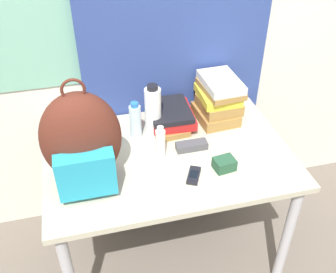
{
  "coord_description": "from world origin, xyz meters",
  "views": [
    {
      "loc": [
        -0.35,
        -1.01,
        1.88
      ],
      "look_at": [
        0.0,
        0.38,
        0.81
      ],
      "focal_mm": 42.0,
      "sensor_mm": 36.0,
      "label": 1
    }
  ],
  "objects": [
    {
      "name": "wall_back",
      "position": [
        -0.0,
        0.84,
        1.25
      ],
      "size": [
        6.0,
        0.06,
        2.5
      ],
      "color": "silver",
      "rests_on": "ground_plane"
    },
    {
      "name": "curtain_blue",
      "position": [
        0.14,
        0.79,
        1.25
      ],
      "size": [
        0.98,
        0.04,
        2.5
      ],
      "color": "navy",
      "rests_on": "ground_plane"
    },
    {
      "name": "desk",
      "position": [
        0.0,
        0.38,
        0.62
      ],
      "size": [
        1.15,
        0.76,
        0.71
      ],
      "color": "#B7B299",
      "rests_on": "ground_plane"
    },
    {
      "name": "backpack",
      "position": [
        -0.38,
        0.3,
        0.92
      ],
      "size": [
        0.33,
        0.27,
        0.49
      ],
      "color": "#512319",
      "rests_on": "desk"
    },
    {
      "name": "book_stack_left",
      "position": [
        0.07,
        0.61,
        0.77
      ],
      "size": [
        0.23,
        0.28,
        0.1
      ],
      "color": "olive",
      "rests_on": "desk"
    },
    {
      "name": "book_stack_center",
      "position": [
        0.32,
        0.61,
        0.83
      ],
      "size": [
        0.22,
        0.27,
        0.23
      ],
      "color": "olive",
      "rests_on": "desk"
    },
    {
      "name": "water_bottle",
      "position": [
        -0.12,
        0.55,
        0.8
      ],
      "size": [
        0.06,
        0.06,
        0.2
      ],
      "color": "silver",
      "rests_on": "desk"
    },
    {
      "name": "sports_bottle",
      "position": [
        -0.03,
        0.55,
        0.84
      ],
      "size": [
        0.08,
        0.08,
        0.27
      ],
      "color": "white",
      "rests_on": "desk"
    },
    {
      "name": "sunscreen_bottle",
      "position": [
        -0.04,
        0.37,
        0.79
      ],
      "size": [
        0.04,
        0.04,
        0.16
      ],
      "color": "white",
      "rests_on": "desk"
    },
    {
      "name": "cell_phone",
      "position": [
        0.07,
        0.2,
        0.72
      ],
      "size": [
        0.09,
        0.12,
        0.02
      ],
      "color": "black",
      "rests_on": "desk"
    },
    {
      "name": "sunglasses_case",
      "position": [
        0.12,
        0.39,
        0.73
      ],
      "size": [
        0.15,
        0.06,
        0.04
      ],
      "color": "#47474C",
      "rests_on": "desk"
    },
    {
      "name": "camera_pouch",
      "position": [
        0.22,
        0.21,
        0.74
      ],
      "size": [
        0.1,
        0.08,
        0.05
      ],
      "color": "#234C33",
      "rests_on": "desk"
    }
  ]
}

